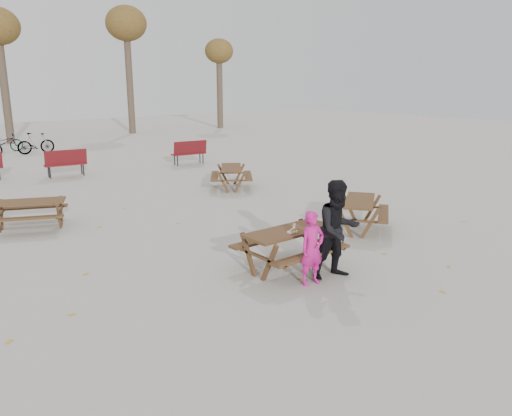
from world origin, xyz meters
TOP-DOWN VIEW (x-y plane):
  - ground at (0.00, 0.00)m, footprint 80.00×80.00m
  - main_picnic_table at (0.00, 0.00)m, footprint 1.80×1.45m
  - food_tray at (-0.09, -0.17)m, footprint 0.18×0.11m
  - bread_roll at (-0.09, -0.17)m, footprint 0.14×0.06m
  - soda_bottle at (-0.04, -0.17)m, footprint 0.07×0.07m
  - child at (-0.19, -0.79)m, footprint 0.52×0.38m
  - adult at (0.38, -0.86)m, footprint 1.01×0.87m
  - picnic_table_east at (3.10, 0.87)m, footprint 2.18×2.11m
  - picnic_table_north at (-3.06, 5.89)m, footprint 2.02×1.86m
  - picnic_table_far at (3.54, 6.66)m, footprint 2.07×2.14m
  - park_bench_row at (-1.04, 12.16)m, footprint 13.13×2.63m
  - fallen_leaves at (0.50, 2.50)m, footprint 11.00×11.00m

SIDE VIEW (x-z plane):
  - ground at x=0.00m, z-range 0.00..0.00m
  - fallen_leaves at x=0.50m, z-range 0.00..0.01m
  - picnic_table_north at x=-3.06m, z-range 0.00..0.70m
  - picnic_table_far at x=3.54m, z-range 0.00..0.72m
  - picnic_table_east at x=3.10m, z-range 0.00..0.73m
  - park_bench_row at x=-1.04m, z-range 0.00..1.03m
  - main_picnic_table at x=0.00m, z-range 0.20..0.97m
  - child at x=-0.19m, z-range 0.00..1.32m
  - food_tray at x=-0.09m, z-range 0.78..0.81m
  - bread_roll at x=-0.09m, z-range 0.81..0.86m
  - soda_bottle at x=-0.04m, z-range 0.76..0.93m
  - adult at x=0.38m, z-range 0.00..1.81m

